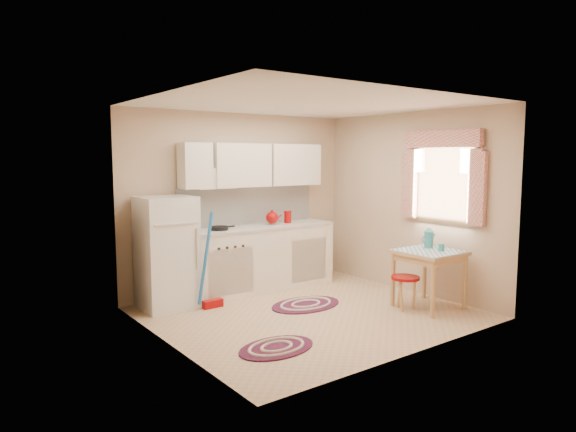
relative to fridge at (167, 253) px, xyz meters
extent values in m
plane|color=tan|center=(1.28, -1.25, -0.70)|extent=(3.60, 3.60, 0.00)
cube|color=silver|center=(1.28, -1.25, 1.80)|extent=(3.60, 3.20, 0.04)
cube|color=tan|center=(1.28, 0.35, 0.55)|extent=(3.60, 0.04, 2.50)
cube|color=tan|center=(1.28, -2.85, 0.55)|extent=(3.60, 0.04, 2.50)
cube|color=tan|center=(-0.52, -1.25, 0.55)|extent=(0.04, 3.20, 2.50)
cube|color=tan|center=(3.08, -1.25, 0.55)|extent=(0.04, 3.20, 2.50)
cube|color=white|center=(1.41, 0.34, 0.50)|extent=(2.25, 0.03, 0.55)
cube|color=#EEE4CF|center=(1.41, 0.19, 1.07)|extent=(2.25, 0.33, 0.60)
cube|color=white|center=(3.06, -1.80, 0.85)|extent=(0.04, 0.85, 0.95)
cube|color=white|center=(0.00, 0.00, 0.00)|extent=(0.65, 0.60, 1.40)
cube|color=#EEE4CF|center=(1.41, 0.05, -0.26)|extent=(2.25, 0.60, 0.88)
cube|color=#B9B6AF|center=(1.41, 0.05, 0.20)|extent=(2.27, 0.62, 0.04)
cylinder|color=black|center=(0.74, 0.00, 0.24)|extent=(0.27, 0.27, 0.05)
cylinder|color=#9A0506|center=(1.91, 0.05, 0.30)|extent=(0.13, 0.13, 0.16)
cube|color=tan|center=(2.63, -1.95, -0.34)|extent=(0.72, 0.72, 0.72)
cylinder|color=#9A0506|center=(2.32, -1.84, -0.49)|extent=(0.41, 0.41, 0.42)
cylinder|color=teal|center=(2.73, -2.05, 0.07)|extent=(0.10, 0.10, 0.10)
camera|label=1|loc=(-2.53, -5.96, 1.18)|focal=32.00mm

